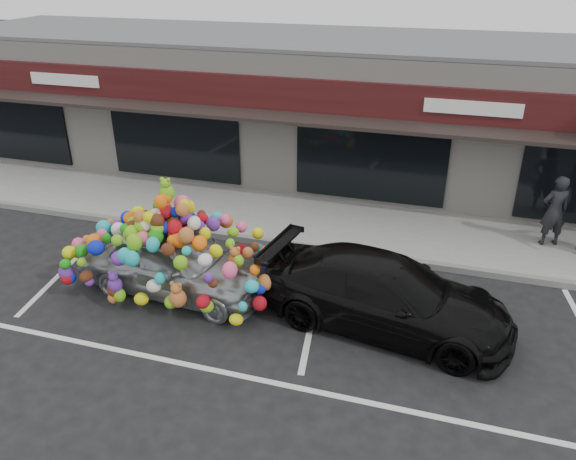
% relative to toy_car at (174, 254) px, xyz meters
% --- Properties ---
extents(ground, '(90.00, 90.00, 0.00)m').
position_rel_toy_car_xyz_m(ground, '(0.23, 0.09, -0.89)').
color(ground, black).
rests_on(ground, ground).
extents(shop_building, '(24.00, 7.20, 4.31)m').
position_rel_toy_car_xyz_m(shop_building, '(0.23, 8.53, 1.27)').
color(shop_building, beige).
rests_on(shop_building, ground).
extents(sidewalk, '(26.00, 3.00, 0.15)m').
position_rel_toy_car_xyz_m(sidewalk, '(0.23, 4.09, -0.82)').
color(sidewalk, gray).
rests_on(sidewalk, ground).
extents(kerb, '(26.00, 0.18, 0.16)m').
position_rel_toy_car_xyz_m(kerb, '(0.23, 2.59, -0.82)').
color(kerb, slate).
rests_on(kerb, ground).
extents(parking_stripe_left, '(0.73, 4.37, 0.01)m').
position_rel_toy_car_xyz_m(parking_stripe_left, '(-2.97, 0.29, -0.89)').
color(parking_stripe_left, silver).
rests_on(parking_stripe_left, ground).
extents(parking_stripe_mid, '(0.73, 4.37, 0.01)m').
position_rel_toy_car_xyz_m(parking_stripe_mid, '(3.03, 0.29, -0.89)').
color(parking_stripe_mid, silver).
rests_on(parking_stripe_mid, ground).
extents(lane_line, '(14.00, 0.12, 0.01)m').
position_rel_toy_car_xyz_m(lane_line, '(2.23, -2.21, -0.89)').
color(lane_line, silver).
rests_on(lane_line, ground).
extents(toy_car, '(3.07, 4.66, 2.63)m').
position_rel_toy_car_xyz_m(toy_car, '(0.00, 0.00, 0.00)').
color(toy_car, silver).
rests_on(toy_car, ground).
extents(black_sedan, '(2.73, 5.15, 1.42)m').
position_rel_toy_car_xyz_m(black_sedan, '(4.50, 0.02, -0.18)').
color(black_sedan, black).
rests_on(black_sedan, ground).
extents(pedestrian_a, '(0.76, 0.62, 1.79)m').
position_rel_toy_car_xyz_m(pedestrian_a, '(7.93, 4.39, 0.15)').
color(pedestrian_a, black).
rests_on(pedestrian_a, sidewalk).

